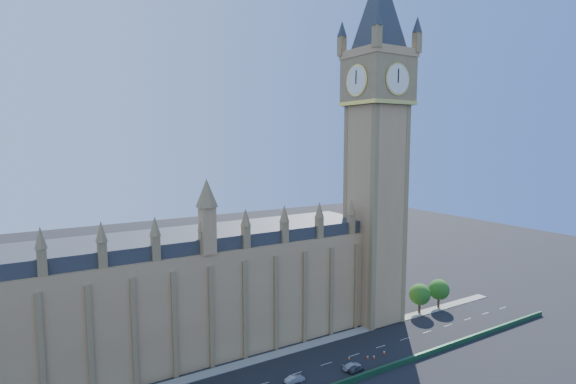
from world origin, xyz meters
TOP-DOWN VIEW (x-y plane):
  - ground at (0.00, 0.00)m, footprint 400.00×400.00m
  - palace_westminster at (-25.00, 22.00)m, footprint 120.00×20.00m
  - elizabeth_tower at (38.00, 13.99)m, footprint 20.59×20.59m
  - kerb_north at (0.00, 9.50)m, footprint 160.00×3.00m
  - tree_east_near at (52.22, 10.08)m, footprint 6.00×6.00m
  - tree_east_far at (60.22, 10.08)m, footprint 6.00×6.00m
  - car_grey at (15.36, -5.99)m, footprint 3.96×1.87m
  - car_silver at (2.00, -2.82)m, footprint 4.26×1.55m
  - car_white at (15.40, -4.69)m, footprint 4.58×1.93m
  - cone_a at (17.53, -1.07)m, footprint 0.56×0.56m
  - cone_b at (26.17, -3.16)m, footprint 0.64×0.64m
  - cone_c at (22.66, -3.60)m, footprint 0.61×0.61m
  - cone_d at (21.39, -2.88)m, footprint 0.51×0.51m

SIDE VIEW (x-z plane):
  - ground at x=0.00m, z-range 0.00..0.00m
  - kerb_north at x=0.00m, z-range 0.00..0.16m
  - cone_a at x=17.53m, z-range 0.00..0.68m
  - cone_c at x=22.66m, z-range 0.00..0.73m
  - cone_d at x=21.39m, z-range -0.01..0.75m
  - cone_b at x=26.17m, z-range -0.01..0.79m
  - car_grey at x=15.36m, z-range 0.00..1.31m
  - car_white at x=15.40m, z-range 0.00..1.32m
  - car_silver at x=2.00m, z-range 0.00..1.39m
  - tree_east_near at x=52.22m, z-range 1.39..9.89m
  - tree_east_far at x=60.22m, z-range 1.39..9.89m
  - palace_westminster at x=-25.00m, z-range -0.14..27.86m
  - elizabeth_tower at x=38.00m, z-range 2.06..107.06m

